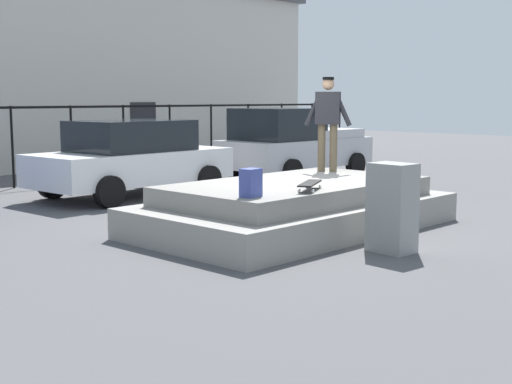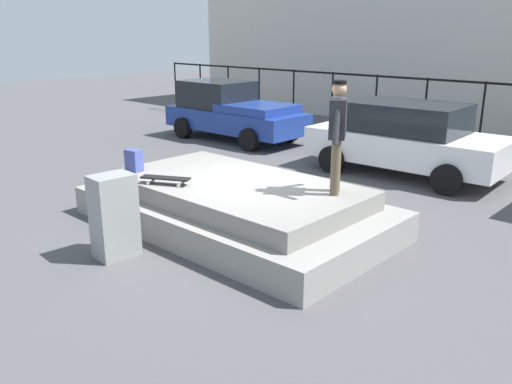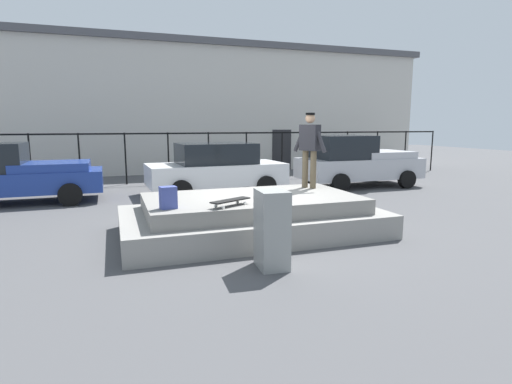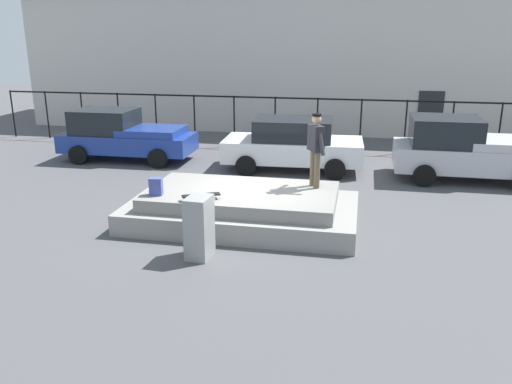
{
  "view_description": "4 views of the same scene",
  "coord_description": "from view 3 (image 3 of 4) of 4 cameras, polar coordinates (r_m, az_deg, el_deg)",
  "views": [
    {
      "loc": [
        -8.8,
        -7.57,
        2.13
      ],
      "look_at": [
        -0.17,
        0.69,
        0.53
      ],
      "focal_mm": 49.24,
      "sensor_mm": 36.0,
      "label": 1
    },
    {
      "loc": [
        5.86,
        -6.2,
        3.2
      ],
      "look_at": [
        -0.6,
        0.79,
        0.29
      ],
      "focal_mm": 36.99,
      "sensor_mm": 36.0,
      "label": 2
    },
    {
      "loc": [
        -2.86,
        -8.11,
        2.24
      ],
      "look_at": [
        0.11,
        0.37,
        0.76
      ],
      "focal_mm": 28.73,
      "sensor_mm": 36.0,
      "label": 3
    },
    {
      "loc": [
        2.43,
        -11.45,
        4.29
      ],
      "look_at": [
        -0.01,
        0.59,
        0.51
      ],
      "focal_mm": 36.71,
      "sensor_mm": 36.0,
      "label": 4
    }
  ],
  "objects": [
    {
      "name": "concrete_ledge",
      "position": [
        8.55,
        -0.55,
        -3.39
      ],
      "size": [
        5.27,
        2.95,
        0.79
      ],
      "color": "gray",
      "rests_on": "ground_plane"
    },
    {
      "name": "utility_box",
      "position": [
        6.45,
        2.22,
        -5.21
      ],
      "size": [
        0.48,
        0.63,
        1.24
      ],
      "primitive_type": "cube",
      "rotation": [
        0.0,
        0.0,
        -0.07
      ],
      "color": "gray",
      "rests_on": "ground_plane"
    },
    {
      "name": "skateboard",
      "position": [
        7.41,
        -3.56,
        -1.21
      ],
      "size": [
        0.83,
        0.56,
        0.12
      ],
      "color": "black",
      "rests_on": "concrete_ledge"
    },
    {
      "name": "ground_plane",
      "position": [
        8.88,
        0.12,
        -5.27
      ],
      "size": [
        60.0,
        60.0,
        0.0
      ],
      "primitive_type": "plane",
      "color": "#4C4C4F"
    },
    {
      "name": "car_white_sedan_mid",
      "position": [
        13.47,
        -5.58,
        3.37
      ],
      "size": [
        4.47,
        2.36,
        1.65
      ],
      "color": "white",
      "rests_on": "ground_plane"
    },
    {
      "name": "warehouse_building",
      "position": [
        22.61,
        -12.29,
        11.26
      ],
      "size": [
        26.27,
        7.23,
        6.14
      ],
      "color": "beige",
      "rests_on": "ground_plane"
    },
    {
      "name": "skateboarder",
      "position": [
        9.54,
        7.48,
        6.54
      ],
      "size": [
        0.53,
        0.8,
        1.73
      ],
      "color": "brown",
      "rests_on": "concrete_ledge"
    },
    {
      "name": "fence_row",
      "position": [
        16.48,
        -9.35,
        5.92
      ],
      "size": [
        24.06,
        0.06,
        1.95
      ],
      "color": "black",
      "rests_on": "ground_plane"
    },
    {
      "name": "car_blue_pickup_near",
      "position": [
        13.56,
        -30.92,
        2.2
      ],
      "size": [
        4.55,
        2.05,
        1.74
      ],
      "color": "navy",
      "rests_on": "ground_plane"
    },
    {
      "name": "backpack",
      "position": [
        7.33,
        -12.12,
        -0.77
      ],
      "size": [
        0.31,
        0.24,
        0.39
      ],
      "primitive_type": "cube",
      "rotation": [
        0.0,
        0.0,
        3.28
      ],
      "color": "#3F4C99",
      "rests_on": "concrete_ledge"
    },
    {
      "name": "car_silver_pickup_far",
      "position": [
        15.4,
        13.71,
        4.19
      ],
      "size": [
        4.37,
        2.23,
        1.87
      ],
      "color": "#B7B7BC",
      "rests_on": "ground_plane"
    }
  ]
}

